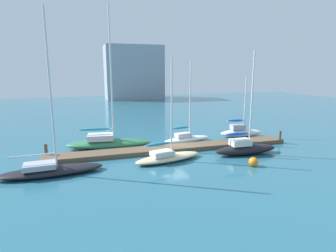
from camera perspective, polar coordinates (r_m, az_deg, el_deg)
ground_plane at (r=26.59m, az=1.30°, el=-5.04°), size 120.00×120.00×0.00m
dock_pier at (r=26.53m, az=1.30°, el=-4.62°), size 23.59×1.98×0.41m
dock_piling_near_end at (r=26.09m, az=-23.87°, el=-4.83°), size 0.28×0.28×1.34m
dock_piling_far_end at (r=31.22m, az=22.07°, el=-2.13°), size 0.28×0.28×1.34m
sailboat_0 at (r=22.12m, az=-23.16°, el=-8.09°), size 7.46×2.43×11.77m
sailboat_1 at (r=27.93m, az=-12.22°, el=-3.17°), size 8.49×3.43×13.45m
sailboat_2 at (r=23.39m, az=-0.12°, el=-6.15°), size 6.25×2.95×8.57m
sailboat_3 at (r=29.48m, az=3.88°, el=-2.36°), size 5.48×2.14×8.47m
sailboat_4 at (r=26.16m, az=15.63°, el=-4.30°), size 6.08×1.75×9.21m
sailboat_5 at (r=32.89m, az=14.81°, el=-1.13°), size 5.17×2.08×6.80m
mooring_buoy_orange at (r=23.22m, az=17.19°, el=-7.04°), size 0.77×0.77×0.77m
harbor_building_distant at (r=76.23m, az=-7.12°, el=10.93°), size 14.99×8.75×14.00m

